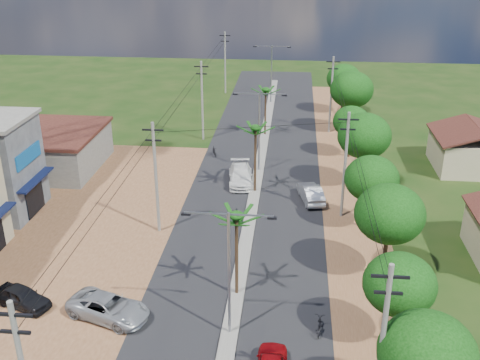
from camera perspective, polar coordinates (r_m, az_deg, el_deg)
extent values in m
plane|color=black|center=(34.09, -1.06, -15.43)|extent=(160.00, 160.00, 0.00)
cube|color=black|center=(46.65, 1.07, -3.81)|extent=(12.00, 110.00, 0.04)
cube|color=#605E56|center=(49.29, 1.35, -2.15)|extent=(1.00, 90.00, 0.18)
cube|color=brown|center=(44.36, -19.57, -6.85)|extent=(18.00, 46.00, 0.04)
cube|color=brown|center=(46.84, 11.52, -4.21)|extent=(5.00, 90.00, 0.03)
cube|color=#0D1436|center=(48.93, -20.01, 0.02)|extent=(0.80, 5.40, 0.15)
cube|color=black|center=(49.78, -20.10, -1.87)|extent=(0.10, 3.00, 2.40)
cube|color=#0E4E8C|center=(48.33, -20.70, 2.32)|extent=(0.12, 4.20, 1.20)
cube|color=#605E56|center=(59.19, -18.90, 2.83)|extent=(10.00, 10.00, 3.60)
cube|color=black|center=(58.56, -19.15, 4.66)|extent=(10.40, 10.40, 0.30)
cube|color=tan|center=(60.49, 22.41, 2.59)|extent=(7.00, 7.00, 3.30)
ellipsoid|color=black|center=(27.18, 18.47, -16.43)|extent=(4.40, 4.40, 3.74)
cylinder|color=black|center=(33.32, 15.47, -13.30)|extent=(0.28, 0.28, 3.85)
ellipsoid|color=black|center=(32.08, 15.90, -10.14)|extent=(4.00, 4.00, 3.40)
cylinder|color=black|center=(38.98, 14.57, -6.75)|extent=(0.28, 0.28, 4.55)
ellipsoid|color=black|center=(37.77, 14.96, -3.34)|extent=(4.60, 4.60, 3.91)
cylinder|color=black|center=(45.17, 12.96, -2.56)|extent=(0.28, 0.28, 4.06)
ellipsoid|color=black|center=(44.23, 13.23, 0.14)|extent=(4.20, 4.20, 3.57)
cylinder|color=black|center=(52.33, 12.26, 1.60)|extent=(0.28, 0.28, 4.76)
ellipsoid|color=black|center=(51.41, 12.52, 4.42)|extent=(4.80, 4.80, 4.08)
cylinder|color=black|center=(59.94, 11.08, 3.96)|extent=(0.28, 0.28, 3.64)
ellipsoid|color=black|center=(59.29, 11.24, 5.85)|extent=(3.80, 3.80, 3.23)
cylinder|color=black|center=(67.39, 11.09, 6.70)|extent=(0.28, 0.28, 4.90)
ellipsoid|color=black|center=(66.66, 11.28, 9.01)|extent=(5.00, 5.00, 4.25)
cylinder|color=black|center=(75.11, 10.36, 8.26)|extent=(0.28, 0.28, 4.34)
ellipsoid|color=black|center=(74.51, 10.49, 10.10)|extent=(4.40, 4.40, 3.74)
cylinder|color=black|center=(35.67, -0.34, -7.77)|extent=(0.22, 0.22, 5.80)
cylinder|color=black|center=(49.92, 1.56, 1.96)|extent=(0.22, 0.22, 6.20)
cylinder|color=black|center=(65.14, 2.59, 6.82)|extent=(0.22, 0.22, 5.50)
cylinder|color=gray|center=(31.73, -1.11, -9.80)|extent=(0.16, 0.16, 8.00)
cube|color=gray|center=(29.66, 1.14, -3.61)|extent=(2.40, 0.08, 0.08)
cube|color=gray|center=(29.92, -3.45, -3.40)|extent=(2.40, 0.08, 0.08)
cube|color=black|center=(29.65, 3.26, -3.87)|extent=(0.50, 0.18, 0.12)
cube|color=black|center=(30.15, -5.52, -3.47)|extent=(0.50, 0.18, 0.12)
cylinder|color=gray|center=(54.30, 1.96, 4.77)|extent=(0.16, 0.16, 8.00)
cube|color=gray|center=(53.12, 3.32, 8.71)|extent=(2.40, 0.08, 0.08)
cube|color=gray|center=(53.26, 0.71, 8.79)|extent=(2.40, 0.08, 0.08)
cube|color=black|center=(53.11, 4.52, 8.57)|extent=(0.50, 0.18, 0.12)
cube|color=black|center=(53.39, -0.48, 8.72)|extent=(0.50, 0.18, 0.12)
cylinder|color=gray|center=(78.36, 3.20, 10.61)|extent=(0.16, 0.16, 8.00)
cube|color=gray|center=(77.54, 4.18, 13.39)|extent=(2.40, 0.08, 0.08)
cube|color=gray|center=(77.64, 2.36, 13.45)|extent=(2.40, 0.08, 0.08)
cube|color=black|center=(77.54, 5.01, 13.29)|extent=(0.50, 0.18, 0.12)
cube|color=black|center=(77.73, 1.52, 13.39)|extent=(0.50, 0.18, 0.12)
cube|color=black|center=(23.24, -22.15, -12.56)|extent=(1.60, 0.12, 0.12)
cube|color=black|center=(23.69, -21.85, -14.14)|extent=(1.20, 0.12, 0.12)
cylinder|color=#605E56|center=(43.12, -8.53, 0.12)|extent=(0.24, 0.24, 9.00)
cube|color=black|center=(41.74, -8.85, 5.04)|extent=(1.60, 0.12, 0.12)
cube|color=black|center=(42.00, -8.78, 4.01)|extent=(1.20, 0.12, 0.12)
cylinder|color=#605E56|center=(63.48, -3.86, 7.98)|extent=(0.24, 0.24, 9.00)
cube|color=black|center=(62.55, -3.96, 11.43)|extent=(1.60, 0.12, 0.12)
cube|color=black|center=(62.73, -3.94, 10.71)|extent=(1.20, 0.12, 0.12)
cylinder|color=#605E56|center=(83.69, -1.52, 11.82)|extent=(0.24, 0.24, 9.00)
cube|color=black|center=(82.99, -1.55, 14.46)|extent=(1.60, 0.12, 0.12)
cube|color=black|center=(83.12, -1.55, 13.91)|extent=(1.20, 0.12, 0.12)
cylinder|color=#605E56|center=(26.79, 14.13, -16.51)|extent=(0.24, 0.24, 9.00)
cube|color=black|center=(24.51, 15.03, -9.47)|extent=(1.60, 0.12, 0.12)
cube|color=black|center=(24.95, 14.84, -11.02)|extent=(1.20, 0.12, 0.12)
cylinder|color=#605E56|center=(45.78, 10.61, 1.39)|extent=(0.24, 0.24, 9.00)
cube|color=black|center=(44.49, 10.98, 6.05)|extent=(1.60, 0.12, 0.12)
cube|color=black|center=(44.73, 10.90, 5.07)|extent=(1.20, 0.12, 0.12)
cylinder|color=#605E56|center=(66.65, 9.24, 8.49)|extent=(0.24, 0.24, 9.00)
cube|color=black|center=(65.77, 9.46, 11.77)|extent=(1.60, 0.12, 0.12)
cube|color=black|center=(65.94, 9.42, 11.09)|extent=(1.20, 0.12, 0.12)
imported|color=gray|center=(49.60, 7.19, -1.34)|extent=(2.54, 4.73, 1.48)
imported|color=silver|center=(52.71, 0.06, 0.43)|extent=(2.76, 5.52, 1.54)
imported|color=gray|center=(35.80, -13.21, -12.55)|extent=(5.65, 3.91, 1.44)
imported|color=black|center=(38.37, -21.20, -11.07)|extent=(4.18, 2.92, 1.32)
imported|color=black|center=(34.29, 8.04, -14.46)|extent=(0.75, 1.76, 0.90)
imported|color=black|center=(46.45, -0.42, -3.39)|extent=(0.59, 1.59, 0.83)
imported|color=black|center=(59.62, -2.64, 2.93)|extent=(0.95, 1.72, 0.99)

